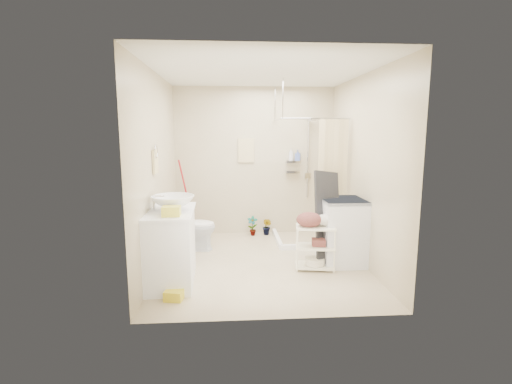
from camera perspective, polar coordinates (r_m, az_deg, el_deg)
floor at (r=5.32m, az=0.90°, el=-10.82°), size 3.20×3.20×0.00m
ceiling at (r=5.06m, az=0.98°, el=18.06°), size 2.80×3.20×0.04m
wall_back at (r=6.61m, az=-0.22°, el=4.69°), size 2.80×0.04×2.60m
wall_front at (r=3.45m, az=3.15°, el=0.47°), size 2.80×0.04×2.60m
wall_left at (r=5.10m, az=-14.96°, el=3.03°), size 0.04×3.20×2.60m
wall_right at (r=5.33m, az=16.14°, el=3.23°), size 0.04×3.20×2.60m
vanity at (r=4.67m, az=-12.96°, el=-8.16°), size 0.61×1.04×0.90m
sink at (r=4.55m, az=-12.66°, el=-1.63°), size 0.64×0.64×0.18m
counter_basket at (r=4.24m, az=-12.90°, el=-2.89°), size 0.20×0.16×0.11m
floor_basket at (r=4.30m, az=-12.52°, el=-14.98°), size 0.32×0.27×0.15m
toilet at (r=5.87m, az=-9.86°, el=-5.22°), size 0.76×0.47×0.74m
mop at (r=6.60m, az=-10.88°, el=-0.98°), size 0.14×0.14×1.35m
potted_plant_a at (r=6.60m, az=-0.55°, el=-5.23°), size 0.20×0.15×0.35m
potted_plant_b at (r=6.64m, az=1.71°, el=-5.34°), size 0.21×0.22×0.31m
hanging_towel at (r=6.57m, az=-1.53°, el=6.41°), size 0.28×0.03×0.42m
towel_ring at (r=4.89m, az=-15.25°, el=4.76°), size 0.04×0.22×0.34m
tp_holder at (r=5.23m, az=-14.16°, el=-3.22°), size 0.08×0.12×0.14m
shower at (r=6.21m, az=7.96°, el=1.99°), size 1.10×1.10×2.10m
shampoo_bottle_a at (r=6.59m, az=5.42°, el=5.77°), size 0.10×0.10×0.22m
shampoo_bottle_b at (r=6.60m, az=6.44°, el=5.64°), size 0.11×0.11×0.19m
washing_machine at (r=5.34m, az=13.31°, el=-5.86°), size 0.63×0.65×0.91m
laundry_rack at (r=5.05m, az=9.10°, el=-7.82°), size 0.55×0.38×0.71m
ironing_board at (r=5.21m, az=10.95°, el=-3.76°), size 0.39×0.23×1.33m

